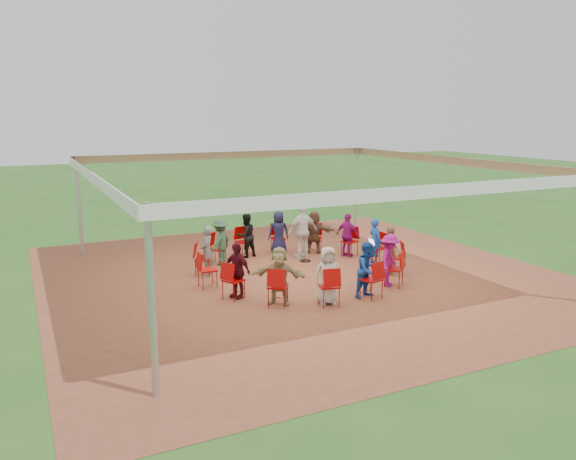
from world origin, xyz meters
name	(u,v)px	position (x,y,z in m)	size (l,w,h in m)	color
ground	(299,275)	(0.00, 0.00, 0.00)	(80.00, 80.00, 0.00)	#28591B
dirt_patch	(299,274)	(0.00, 0.00, 0.01)	(13.00, 13.00, 0.00)	brown
tent	(300,187)	(0.00, 0.00, 2.37)	(10.33, 10.33, 3.00)	#B2B2B7
chair_0	(378,248)	(2.58, 0.04, 0.45)	(0.42, 0.44, 0.90)	#AA0402
chair_1	(350,241)	(2.31, 1.15, 0.45)	(0.42, 0.44, 0.90)	#AA0402
chair_2	(315,238)	(1.58, 2.04, 0.45)	(0.42, 0.44, 0.90)	#AA0402
chair_3	(278,238)	(0.54, 2.52, 0.45)	(0.42, 0.44, 0.90)	#AA0402
chair_4	(244,242)	(-0.61, 2.51, 0.45)	(0.42, 0.44, 0.90)	#AA0402
chair_5	(217,249)	(-1.64, 1.99, 0.45)	(0.42, 0.44, 0.90)	#AA0402
chair_6	(203,259)	(-2.34, 1.08, 0.45)	(0.42, 0.44, 0.90)	#AA0402
chair_7	(207,270)	(-2.58, -0.04, 0.45)	(0.42, 0.44, 0.90)	#AA0402
chair_8	(233,280)	(-2.31, -1.15, 0.45)	(0.42, 0.44, 0.90)	#AA0402
chair_9	(278,287)	(-1.58, -2.04, 0.45)	(0.42, 0.44, 0.90)	#AA0402
chair_10	(329,286)	(-0.54, -2.52, 0.45)	(0.42, 0.44, 0.90)	#AA0402
chair_11	(371,280)	(0.61, -2.51, 0.45)	(0.42, 0.44, 0.90)	#AA0402
chair_12	(394,269)	(1.64, -1.99, 0.45)	(0.42, 0.44, 0.90)	#AA0402
chair_13	(395,258)	(2.34, -1.08, 0.45)	(0.42, 0.44, 0.90)	#AA0402
person_seated_0	(375,241)	(2.46, 0.04, 0.67)	(0.48, 0.32, 1.32)	#1843A1
person_seated_1	(348,235)	(2.20, 1.10, 0.67)	(0.78, 0.40, 1.32)	#951170
person_seated_2	(314,232)	(1.50, 1.95, 0.67)	(1.23, 0.46, 1.32)	brown
person_seated_3	(279,232)	(0.51, 2.41, 0.67)	(0.65, 0.36, 1.32)	#18183A
person_seated_4	(246,236)	(-0.58, 2.39, 0.67)	(0.64, 0.37, 1.32)	black
person_seated_5	(220,242)	(-1.56, 1.90, 0.67)	(0.86, 0.42, 1.32)	#2B4F34
person_seated_6	(207,251)	(-2.23, 1.03, 0.67)	(0.48, 0.32, 1.32)	slate
person_seated_7	(237,270)	(-2.20, -1.10, 0.67)	(0.78, 0.40, 1.32)	#460C15
person_seated_8	(279,276)	(-1.50, -1.95, 0.67)	(1.23, 0.46, 1.32)	#948458
person_seated_9	(328,275)	(-0.51, -2.41, 0.67)	(0.65, 0.36, 1.32)	#BCB6A9
person_seated_10	(368,270)	(0.58, -2.39, 0.67)	(0.64, 0.37, 1.32)	#1843A1
person_seated_11	(390,260)	(1.56, -1.90, 0.67)	(0.86, 0.42, 1.32)	#951170
person_seated_12	(391,250)	(2.23, -1.03, 0.67)	(0.48, 0.32, 1.32)	brown
standing_person	(303,231)	(0.89, 1.53, 0.83)	(0.96, 0.49, 1.64)	silver
cable_coil	(305,261)	(0.79, 1.14, 0.02)	(0.32, 0.32, 0.03)	black
laptop	(370,243)	(2.29, 0.03, 0.62)	(0.23, 0.29, 0.20)	#B7B7BC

